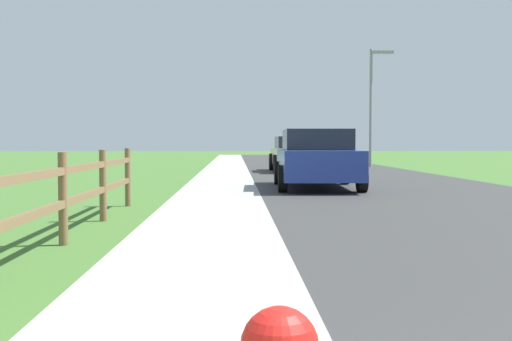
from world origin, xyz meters
name	(u,v)px	position (x,y,z in m)	size (l,w,h in m)	color
ground_plane	(249,173)	(0.00, 25.00, 0.00)	(120.00, 120.00, 0.00)	#416C2D
road_asphalt	(329,170)	(3.50, 27.00, 0.00)	(7.00, 66.00, 0.01)	#363636
curb_concrete	(178,170)	(-3.00, 27.00, 0.00)	(6.00, 66.00, 0.01)	#AAA7A1
grass_verge	(143,170)	(-4.50, 27.00, 0.01)	(5.00, 66.00, 0.00)	#416C2D
rail_fence	(32,201)	(-2.63, 5.63, 0.64)	(0.11, 11.78, 1.11)	brown
parked_suv_blue	(316,158)	(1.58, 16.26, 0.79)	(2.25, 4.91, 1.55)	navy
parked_car_beige	(296,153)	(1.93, 25.80, 0.76)	(2.05, 4.42, 1.45)	#C6B793
street_lamp	(373,96)	(6.20, 30.78, 3.46)	(1.17, 0.20, 5.75)	gray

